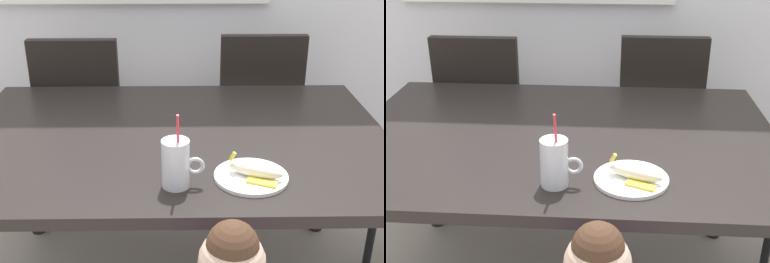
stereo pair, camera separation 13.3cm
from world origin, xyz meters
TOP-DOWN VIEW (x-y plane):
  - dining_table at (0.00, 0.00)m, footprint 1.58×1.08m
  - dining_chair_left at (-0.48, 0.73)m, footprint 0.44×0.45m
  - dining_chair_right at (0.43, 0.79)m, footprint 0.44×0.45m
  - milk_cup at (0.01, -0.37)m, footprint 0.13×0.09m
  - snack_plate at (0.24, -0.33)m, footprint 0.23×0.23m
  - peeled_banana at (0.26, -0.34)m, footprint 0.17×0.14m

SIDE VIEW (x-z plane):
  - dining_chair_left at x=-0.48m, z-range 0.06..1.02m
  - dining_chair_right at x=0.43m, z-range 0.06..1.02m
  - dining_table at x=0.00m, z-range 0.29..1.05m
  - snack_plate at x=0.24m, z-range 0.75..0.77m
  - peeled_banana at x=0.26m, z-range 0.75..0.82m
  - milk_cup at x=0.01m, z-range 0.70..0.95m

